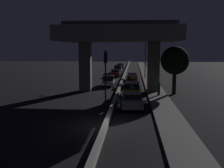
{
  "coord_description": "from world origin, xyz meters",
  "views": [
    {
      "loc": [
        1.88,
        -17.84,
        5.38
      ],
      "look_at": [
        -0.76,
        14.11,
        1.16
      ],
      "focal_mm": 42.0,
      "sensor_mm": 36.0,
      "label": 1
    }
  ],
  "objects": [
    {
      "name": "pedestrian_on_sidewalk",
      "position": [
        4.82,
        12.4,
        0.98
      ],
      "size": [
        0.35,
        0.35,
        1.65
      ],
      "color": "#2D261E",
      "rests_on": "sidewalk_right"
    },
    {
      "name": "car_taxi_yellow_second",
      "position": [
        1.73,
        12.22,
        0.84
      ],
      "size": [
        2.19,
        4.09,
        1.61
      ],
      "rotation": [
        0.0,
        0.0,
        1.53
      ],
      "color": "gold",
      "rests_on": "ground_plane"
    },
    {
      "name": "car_grey_lead",
      "position": [
        1.77,
        5.82,
        0.75
      ],
      "size": [
        2.13,
        4.25,
        1.45
      ],
      "rotation": [
        0.0,
        0.0,
        1.6
      ],
      "color": "#515459",
      "rests_on": "ground_plane"
    },
    {
      "name": "elevated_overpass",
      "position": [
        0.0,
        15.93,
        6.95
      ],
      "size": [
        14.92,
        9.76,
        9.04
      ],
      "color": "slate",
      "rests_on": "ground_plane"
    },
    {
      "name": "car_dark_red_second_oncoming",
      "position": [
        -1.67,
        34.23,
        0.75
      ],
      "size": [
        2.15,
        4.4,
        1.43
      ],
      "rotation": [
        0.0,
        0.0,
        -1.61
      ],
      "color": "#591414",
      "rests_on": "ground_plane"
    },
    {
      "name": "car_dark_red_fourth_oncoming",
      "position": [
        -1.77,
        54.57,
        0.81
      ],
      "size": [
        2.19,
        4.03,
        1.59
      ],
      "rotation": [
        0.0,
        0.0,
        -1.62
      ],
      "color": "#591414",
      "rests_on": "ground_plane"
    },
    {
      "name": "roadside_tree_kerbside_near",
      "position": [
        6.81,
        14.14,
        4.05
      ],
      "size": [
        3.4,
        3.4,
        5.79
      ],
      "color": "#2D2116",
      "rests_on": "ground_plane"
    },
    {
      "name": "car_grey_third_oncoming",
      "position": [
        -1.76,
        43.45,
        0.9
      ],
      "size": [
        1.98,
        4.64,
        1.77
      ],
      "rotation": [
        0.0,
        0.0,
        -1.58
      ],
      "color": "#515459",
      "rests_on": "ground_plane"
    },
    {
      "name": "street_lamp",
      "position": [
        3.63,
        31.47,
        4.96
      ],
      "size": [
        2.78,
        0.32,
        8.34
      ],
      "color": "#2D2D30",
      "rests_on": "ground_plane"
    },
    {
      "name": "car_white_lead_oncoming",
      "position": [
        -1.8,
        20.63,
        0.82
      ],
      "size": [
        1.86,
        4.09,
        1.59
      ],
      "rotation": [
        0.0,
        0.0,
        -1.57
      ],
      "color": "silver",
      "rests_on": "ground_plane"
    },
    {
      "name": "traffic_light_left_of_median",
      "position": [
        -0.57,
        4.95,
        3.64
      ],
      "size": [
        0.3,
        0.49,
        5.35
      ],
      "color": "black",
      "rests_on": "ground_plane"
    },
    {
      "name": "median_divider",
      "position": [
        0.0,
        35.0,
        0.21
      ],
      "size": [
        0.34,
        126.0,
        0.41
      ],
      "primitive_type": "cube",
      "color": "gray",
      "rests_on": "ground_plane"
    },
    {
      "name": "car_white_fourth",
      "position": [
        1.67,
        27.93,
        0.69
      ],
      "size": [
        1.86,
        4.12,
        1.32
      ],
      "rotation": [
        0.0,
        0.0,
        1.58
      ],
      "color": "silver",
      "rests_on": "ground_plane"
    },
    {
      "name": "sidewalk_right",
      "position": [
        4.7,
        28.0,
        0.08
      ],
      "size": [
        2.28,
        126.0,
        0.16
      ],
      "primitive_type": "cube",
      "color": "#5B5956",
      "rests_on": "ground_plane"
    },
    {
      "name": "ground_plane",
      "position": [
        0.0,
        0.0,
        0.0
      ],
      "size": [
        200.0,
        200.0,
        0.0
      ],
      "primitive_type": "plane",
      "color": "black"
    },
    {
      "name": "car_dark_red_third",
      "position": [
        1.76,
        21.14,
        0.8
      ],
      "size": [
        2.08,
        4.59,
        1.58
      ],
      "rotation": [
        0.0,
        0.0,
        1.53
      ],
      "color": "#591414",
      "rests_on": "ground_plane"
    },
    {
      "name": "motorcycle_white_filtering_near",
      "position": [
        0.66,
        4.76,
        0.6
      ],
      "size": [
        0.34,
        1.86,
        1.41
      ],
      "rotation": [
        0.0,
        0.0,
        1.51
      ],
      "color": "black",
      "rests_on": "ground_plane"
    }
  ]
}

